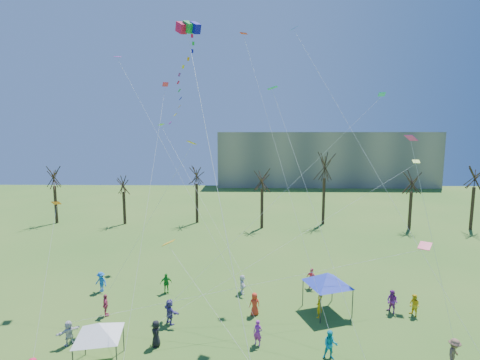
{
  "coord_description": "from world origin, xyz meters",
  "views": [
    {
      "loc": [
        -0.15,
        -14.14,
        13.41
      ],
      "look_at": [
        -0.55,
        5.0,
        11.0
      ],
      "focal_mm": 25.0,
      "sensor_mm": 36.0,
      "label": 1
    }
  ],
  "objects_px": {
    "big_box_kite": "(186,81)",
    "canopy_tent_blue": "(327,279)",
    "distant_building": "(324,159)",
    "canopy_tent_white": "(99,329)"
  },
  "relations": [
    {
      "from": "canopy_tent_white",
      "to": "big_box_kite",
      "type": "bearing_deg",
      "value": 45.85
    },
    {
      "from": "big_box_kite",
      "to": "canopy_tent_white",
      "type": "relative_size",
      "value": 6.45
    },
    {
      "from": "distant_building",
      "to": "big_box_kite",
      "type": "relative_size",
      "value": 2.68
    },
    {
      "from": "big_box_kite",
      "to": "canopy_tent_blue",
      "type": "xyz_separation_m",
      "value": [
        10.34,
        1.83,
        -14.55
      ]
    },
    {
      "from": "big_box_kite",
      "to": "canopy_tent_blue",
      "type": "bearing_deg",
      "value": 10.01
    },
    {
      "from": "canopy_tent_white",
      "to": "canopy_tent_blue",
      "type": "xyz_separation_m",
      "value": [
        14.91,
        6.54,
        0.4
      ]
    },
    {
      "from": "big_box_kite",
      "to": "canopy_tent_blue",
      "type": "height_order",
      "value": "big_box_kite"
    },
    {
      "from": "big_box_kite",
      "to": "canopy_tent_blue",
      "type": "relative_size",
      "value": 5.65
    },
    {
      "from": "big_box_kite",
      "to": "canopy_tent_white",
      "type": "distance_m",
      "value": 16.33
    },
    {
      "from": "canopy_tent_white",
      "to": "canopy_tent_blue",
      "type": "relative_size",
      "value": 0.88
    }
  ]
}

